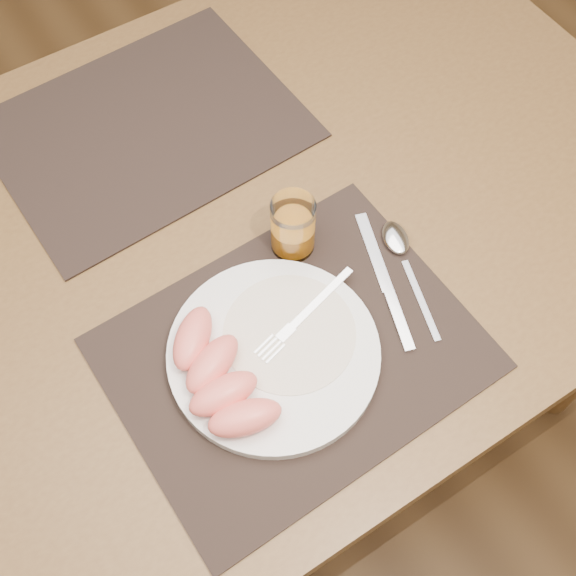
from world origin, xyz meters
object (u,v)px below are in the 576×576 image
(spoon, at_px, (399,247))
(fork, at_px, (298,321))
(knife, at_px, (388,291))
(juice_glass, at_px, (293,228))
(table, at_px, (221,261))
(placemat_near, at_px, (294,353))
(placemat_far, at_px, (147,128))
(plate, at_px, (274,353))

(spoon, bearing_deg, fork, -171.89)
(fork, distance_m, spoon, 0.19)
(knife, distance_m, juice_glass, 0.15)
(juice_glass, bearing_deg, table, 133.23)
(spoon, distance_m, juice_glass, 0.15)
(juice_glass, bearing_deg, spoon, -35.25)
(placemat_near, distance_m, spoon, 0.21)
(placemat_near, xyz_separation_m, knife, (0.15, 0.01, 0.00))
(placemat_near, relative_size, juice_glass, 4.94)
(placemat_far, xyz_separation_m, spoon, (0.19, -0.39, 0.01))
(table, height_order, knife, knife)
(spoon, bearing_deg, placemat_far, 116.59)
(knife, height_order, juice_glass, juice_glass)
(fork, bearing_deg, placemat_near, -132.42)
(table, xyz_separation_m, placemat_near, (-0.01, -0.22, 0.09))
(placemat_near, xyz_separation_m, juice_glass, (0.09, 0.14, 0.04))
(placemat_far, bearing_deg, placemat_near, -91.86)
(plate, relative_size, juice_glass, 2.96)
(plate, height_order, spoon, plate)
(placemat_far, bearing_deg, table, -90.89)
(spoon, bearing_deg, juice_glass, 144.75)
(fork, height_order, spoon, fork)
(table, distance_m, fork, 0.22)
(plate, bearing_deg, placemat_far, 84.93)
(placemat_near, bearing_deg, table, 87.16)
(table, bearing_deg, spoon, -40.24)
(plate, xyz_separation_m, juice_glass, (0.11, 0.13, 0.03))
(table, xyz_separation_m, fork, (0.01, -0.19, 0.11))
(table, xyz_separation_m, plate, (-0.03, -0.21, 0.10))
(placemat_far, xyz_separation_m, knife, (0.14, -0.43, 0.00))
(juice_glass, bearing_deg, knife, -63.21)
(fork, xyz_separation_m, juice_glass, (0.06, 0.11, 0.02))
(plate, bearing_deg, spoon, 10.73)
(spoon, height_order, juice_glass, juice_glass)
(placemat_far, height_order, knife, knife)
(table, bearing_deg, juice_glass, -46.77)
(table, distance_m, placemat_far, 0.24)
(placemat_near, height_order, juice_glass, juice_glass)
(spoon, bearing_deg, knife, -138.35)
(juice_glass, bearing_deg, placemat_far, 103.68)
(juice_glass, bearing_deg, placemat_near, -122.43)
(fork, bearing_deg, knife, -9.33)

